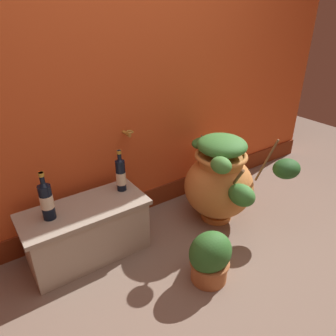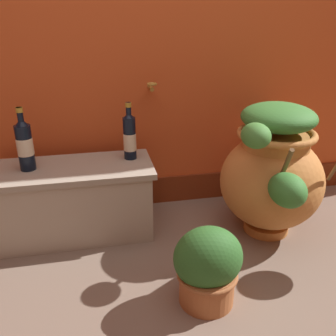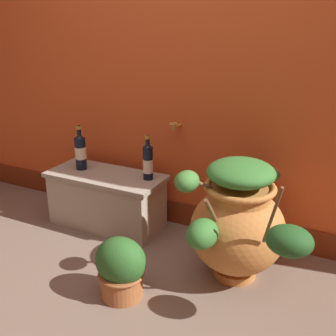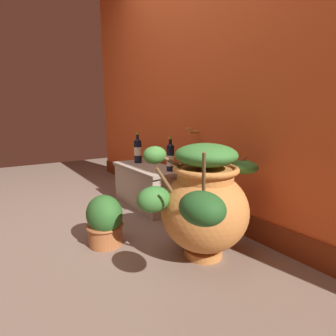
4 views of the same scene
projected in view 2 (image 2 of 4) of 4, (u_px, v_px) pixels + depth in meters
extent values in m
plane|color=#7A6656|center=(196.00, 336.00, 1.43)|extent=(7.00, 7.00, 0.00)
cube|color=maroon|center=(150.00, 191.00, 2.39)|extent=(4.40, 0.02, 0.17)
cylinder|color=#B28433|center=(151.00, 88.00, 2.09)|extent=(0.02, 0.10, 0.02)
torus|color=#B28433|center=(152.00, 84.00, 2.03)|extent=(0.06, 0.06, 0.01)
cylinder|color=#CC7F3D|center=(266.00, 226.00, 2.12)|extent=(0.25, 0.25, 0.05)
ellipsoid|color=#CC7F3D|center=(271.00, 181.00, 2.01)|extent=(0.55, 0.55, 0.51)
cylinder|color=#CC7F3D|center=(276.00, 142.00, 1.92)|extent=(0.34, 0.34, 0.09)
torus|color=#CC7F3D|center=(277.00, 134.00, 1.90)|extent=(0.40, 0.40, 0.04)
cylinder|color=brown|center=(266.00, 118.00, 2.12)|extent=(0.03, 0.15, 0.09)
ellipsoid|color=#387A33|center=(263.00, 120.00, 2.17)|extent=(0.20, 0.17, 0.09)
cylinder|color=brown|center=(286.00, 164.00, 1.69)|extent=(0.05, 0.13, 0.19)
ellipsoid|color=#387A33|center=(287.00, 190.00, 1.66)|extent=(0.16, 0.21, 0.15)
cylinder|color=brown|center=(261.00, 136.00, 1.69)|extent=(0.12, 0.16, 0.12)
ellipsoid|color=#428438|center=(256.00, 136.00, 1.63)|extent=(0.13, 0.15, 0.11)
ellipsoid|color=#387A33|center=(279.00, 117.00, 1.87)|extent=(0.38, 0.38, 0.14)
cube|color=#B2A893|center=(76.00, 200.00, 2.03)|extent=(0.79, 0.36, 0.40)
cube|color=#A09785|center=(72.00, 169.00, 1.96)|extent=(0.84, 0.38, 0.03)
cylinder|color=black|center=(130.00, 138.00, 2.02)|extent=(0.07, 0.07, 0.23)
cone|color=black|center=(129.00, 115.00, 1.97)|extent=(0.07, 0.07, 0.04)
cylinder|color=black|center=(129.00, 110.00, 1.95)|extent=(0.03, 0.03, 0.08)
cylinder|color=#B7932D|center=(128.00, 105.00, 1.94)|extent=(0.03, 0.03, 0.02)
cylinder|color=beige|center=(130.00, 142.00, 2.02)|extent=(0.07, 0.07, 0.09)
cylinder|color=black|center=(25.00, 148.00, 1.87)|extent=(0.08, 0.08, 0.23)
cone|color=black|center=(21.00, 123.00, 1.82)|extent=(0.08, 0.08, 0.04)
cylinder|color=black|center=(20.00, 116.00, 1.81)|extent=(0.03, 0.03, 0.09)
cylinder|color=#B7932D|center=(19.00, 110.00, 1.80)|extent=(0.03, 0.03, 0.02)
cylinder|color=beige|center=(25.00, 146.00, 1.87)|extent=(0.08, 0.08, 0.09)
cylinder|color=#B26638|center=(207.00, 286.00, 1.58)|extent=(0.23, 0.23, 0.15)
torus|color=#A45D33|center=(207.00, 274.00, 1.56)|extent=(0.26, 0.26, 0.02)
ellipsoid|color=#2D6628|center=(208.00, 258.00, 1.53)|extent=(0.29, 0.24, 0.27)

